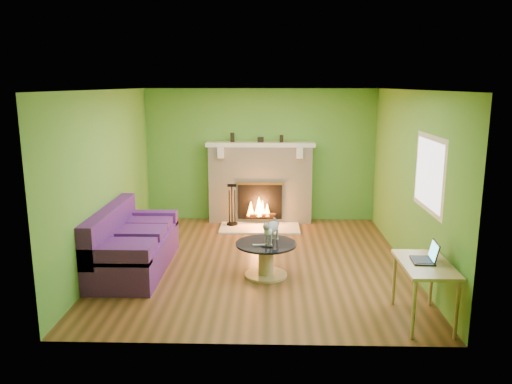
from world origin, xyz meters
TOP-DOWN VIEW (x-y plane):
  - floor at (0.00, 0.00)m, footprint 5.00×5.00m
  - ceiling at (0.00, 0.00)m, footprint 5.00×5.00m
  - wall_back at (0.00, 2.50)m, footprint 5.00×0.00m
  - wall_front at (0.00, -2.50)m, footprint 5.00×0.00m
  - wall_left at (-2.25, 0.00)m, footprint 0.00×5.00m
  - wall_right at (2.25, 0.00)m, footprint 0.00×5.00m
  - window_frame at (2.24, -0.90)m, footprint 0.00×1.20m
  - window_pane at (2.23, -0.90)m, footprint 0.00×1.06m
  - fireplace at (0.00, 2.32)m, footprint 2.10×0.46m
  - hearth at (0.00, 1.80)m, footprint 1.50×0.75m
  - mantel at (0.00, 2.30)m, footprint 2.10×0.28m
  - sofa at (-1.86, -0.35)m, footprint 0.93×2.06m
  - coffee_table at (0.14, -0.57)m, footprint 0.86×0.86m
  - desk at (1.95, -1.90)m, footprint 0.55×0.95m
  - cat at (0.22, -0.52)m, footprint 0.38×0.60m
  - remote_silver at (0.04, -0.69)m, footprint 0.17×0.06m
  - remote_black at (0.16, -0.75)m, footprint 0.16×0.07m
  - laptop at (1.93, -1.85)m, footprint 0.30×0.33m
  - fire_tools at (-0.53, 1.95)m, footprint 0.21×0.21m
  - mantel_vase_left at (-0.54, 2.33)m, footprint 0.08×0.08m
  - mantel_vase_right at (0.41, 2.33)m, footprint 0.07×0.07m
  - mantel_box at (0.01, 2.33)m, footprint 0.12×0.08m

SIDE VIEW (x-z plane):
  - floor at x=0.00m, z-range 0.00..0.00m
  - hearth at x=0.00m, z-range 0.00..0.03m
  - coffee_table at x=0.14m, z-range 0.04..0.52m
  - sofa at x=-1.86m, z-range -0.10..0.82m
  - fire_tools at x=-0.53m, z-range 0.03..0.83m
  - remote_black at x=0.16m, z-range 0.49..0.50m
  - remote_silver at x=0.04m, z-range 0.49..0.51m
  - desk at x=1.95m, z-range 0.27..0.97m
  - cat at x=0.22m, z-range 0.49..0.84m
  - fireplace at x=0.00m, z-range -0.02..1.56m
  - laptop at x=1.93m, z-range 0.70..0.94m
  - wall_back at x=0.00m, z-range -1.20..3.80m
  - wall_front at x=0.00m, z-range -1.20..3.80m
  - wall_left at x=-2.25m, z-range -1.20..3.80m
  - wall_right at x=2.25m, z-range -1.20..3.80m
  - mantel at x=0.00m, z-range 1.50..1.58m
  - window_frame at x=2.24m, z-range 0.95..2.15m
  - window_pane at x=2.23m, z-range 1.02..2.08m
  - mantel_box at x=0.01m, z-range 1.58..1.68m
  - mantel_vase_right at x=0.41m, z-range 1.58..1.72m
  - mantel_vase_left at x=-0.54m, z-range 1.58..1.76m
  - ceiling at x=0.00m, z-range 2.60..2.60m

